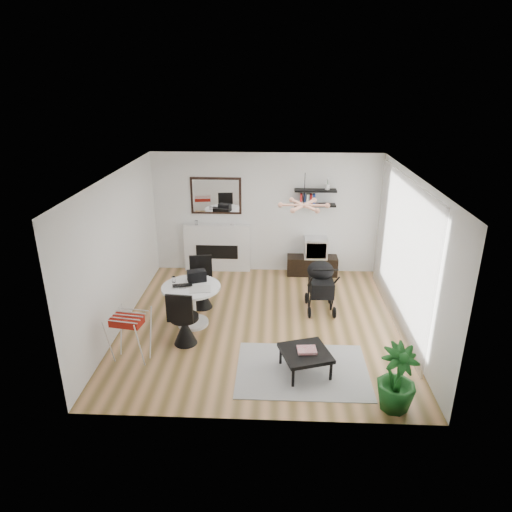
{
  "coord_description": "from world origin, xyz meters",
  "views": [
    {
      "loc": [
        0.23,
        -7.27,
        4.19
      ],
      "look_at": [
        -0.12,
        0.4,
        1.16
      ],
      "focal_mm": 32.0,
      "sensor_mm": 36.0,
      "label": 1
    }
  ],
  "objects_px": {
    "tv_console": "(312,265)",
    "drying_rack": "(130,336)",
    "crt_tv": "(316,248)",
    "coffee_table": "(305,354)",
    "potted_plant": "(397,379)",
    "dining_table": "(192,299)",
    "fireplace": "(217,242)",
    "stroller": "(320,287)"
  },
  "relations": [
    {
      "from": "drying_rack",
      "to": "tv_console",
      "type": "bearing_deg",
      "value": 58.05
    },
    {
      "from": "crt_tv",
      "to": "drying_rack",
      "type": "xyz_separation_m",
      "value": [
        -3.13,
        -3.52,
        -0.21
      ]
    },
    {
      "from": "tv_console",
      "to": "drying_rack",
      "type": "distance_m",
      "value": 4.68
    },
    {
      "from": "fireplace",
      "to": "drying_rack",
      "type": "bearing_deg",
      "value": -103.99
    },
    {
      "from": "stroller",
      "to": "potted_plant",
      "type": "relative_size",
      "value": 1.1
    },
    {
      "from": "potted_plant",
      "to": "drying_rack",
      "type": "bearing_deg",
      "value": 166.25
    },
    {
      "from": "fireplace",
      "to": "crt_tv",
      "type": "distance_m",
      "value": 2.23
    },
    {
      "from": "crt_tv",
      "to": "dining_table",
      "type": "relative_size",
      "value": 0.49
    },
    {
      "from": "fireplace",
      "to": "dining_table",
      "type": "height_order",
      "value": "fireplace"
    },
    {
      "from": "tv_console",
      "to": "crt_tv",
      "type": "relative_size",
      "value": 2.21
    },
    {
      "from": "crt_tv",
      "to": "potted_plant",
      "type": "xyz_separation_m",
      "value": [
        0.74,
        -4.47,
        -0.17
      ]
    },
    {
      "from": "potted_plant",
      "to": "fireplace",
      "type": "bearing_deg",
      "value": 122.78
    },
    {
      "from": "dining_table",
      "to": "drying_rack",
      "type": "relative_size",
      "value": 1.27
    },
    {
      "from": "tv_console",
      "to": "potted_plant",
      "type": "xyz_separation_m",
      "value": [
        0.8,
        -4.47,
        0.26
      ]
    },
    {
      "from": "tv_console",
      "to": "dining_table",
      "type": "distance_m",
      "value": 3.32
    },
    {
      "from": "crt_tv",
      "to": "dining_table",
      "type": "xyz_separation_m",
      "value": [
        -2.37,
        -2.36,
        -0.14
      ]
    },
    {
      "from": "fireplace",
      "to": "coffee_table",
      "type": "height_order",
      "value": "fireplace"
    },
    {
      "from": "fireplace",
      "to": "coffee_table",
      "type": "xyz_separation_m",
      "value": [
        1.8,
        -3.85,
        -0.36
      ]
    },
    {
      "from": "dining_table",
      "to": "potted_plant",
      "type": "height_order",
      "value": "potted_plant"
    },
    {
      "from": "crt_tv",
      "to": "drying_rack",
      "type": "distance_m",
      "value": 4.72
    },
    {
      "from": "tv_console",
      "to": "dining_table",
      "type": "relative_size",
      "value": 1.08
    },
    {
      "from": "fireplace",
      "to": "crt_tv",
      "type": "bearing_deg",
      "value": -3.43
    },
    {
      "from": "dining_table",
      "to": "drying_rack",
      "type": "height_order",
      "value": "drying_rack"
    },
    {
      "from": "stroller",
      "to": "potted_plant",
      "type": "distance_m",
      "value": 2.93
    },
    {
      "from": "dining_table",
      "to": "drying_rack",
      "type": "distance_m",
      "value": 1.39
    },
    {
      "from": "stroller",
      "to": "potted_plant",
      "type": "height_order",
      "value": "stroller"
    },
    {
      "from": "stroller",
      "to": "tv_console",
      "type": "bearing_deg",
      "value": 89.39
    },
    {
      "from": "tv_console",
      "to": "dining_table",
      "type": "bearing_deg",
      "value": -134.25
    },
    {
      "from": "fireplace",
      "to": "dining_table",
      "type": "xyz_separation_m",
      "value": [
        -0.14,
        -2.5,
        -0.18
      ]
    },
    {
      "from": "tv_console",
      "to": "coffee_table",
      "type": "height_order",
      "value": "tv_console"
    },
    {
      "from": "drying_rack",
      "to": "potted_plant",
      "type": "height_order",
      "value": "potted_plant"
    },
    {
      "from": "drying_rack",
      "to": "coffee_table",
      "type": "distance_m",
      "value": 2.72
    },
    {
      "from": "fireplace",
      "to": "coffee_table",
      "type": "distance_m",
      "value": 4.27
    },
    {
      "from": "crt_tv",
      "to": "dining_table",
      "type": "height_order",
      "value": "crt_tv"
    },
    {
      "from": "coffee_table",
      "to": "stroller",
      "type": "bearing_deg",
      "value": 79.21
    },
    {
      "from": "potted_plant",
      "to": "dining_table",
      "type": "bearing_deg",
      "value": 145.9
    },
    {
      "from": "fireplace",
      "to": "coffee_table",
      "type": "bearing_deg",
      "value": -64.91
    },
    {
      "from": "tv_console",
      "to": "drying_rack",
      "type": "relative_size",
      "value": 1.38
    },
    {
      "from": "fireplace",
      "to": "drying_rack",
      "type": "height_order",
      "value": "fireplace"
    },
    {
      "from": "fireplace",
      "to": "potted_plant",
      "type": "bearing_deg",
      "value": -57.22
    },
    {
      "from": "fireplace",
      "to": "drying_rack",
      "type": "xyz_separation_m",
      "value": [
        -0.91,
        -3.65,
        -0.26
      ]
    },
    {
      "from": "crt_tv",
      "to": "coffee_table",
      "type": "relative_size",
      "value": 0.59
    }
  ]
}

